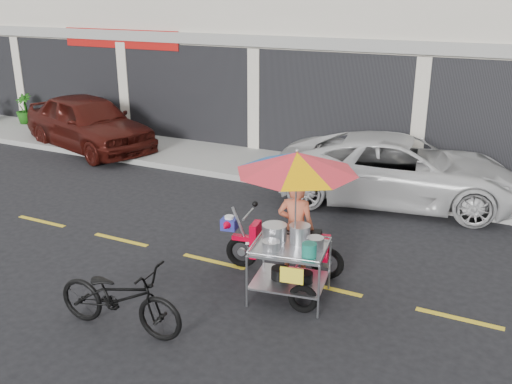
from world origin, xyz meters
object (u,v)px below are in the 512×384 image
at_px(white_pickup, 400,170).
at_px(near_bicycle, 120,297).
at_px(food_vendor_rig, 294,200).
at_px(maroon_sedan, 89,122).

height_order(white_pickup, near_bicycle, white_pickup).
xyz_separation_m(near_bicycle, food_vendor_rig, (1.61, 2.11, 0.95)).
bearing_deg(maroon_sedan, white_pickup, -74.99).
bearing_deg(white_pickup, food_vendor_rig, 163.21).
bearing_deg(maroon_sedan, food_vendor_rig, -102.91).
bearing_deg(white_pickup, near_bicycle, 152.12).
relative_size(maroon_sedan, white_pickup, 0.90).
height_order(maroon_sedan, food_vendor_rig, food_vendor_rig).
xyz_separation_m(maroon_sedan, food_vendor_rig, (8.46, -4.92, 0.65)).
bearing_deg(near_bicycle, white_pickup, -22.11).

